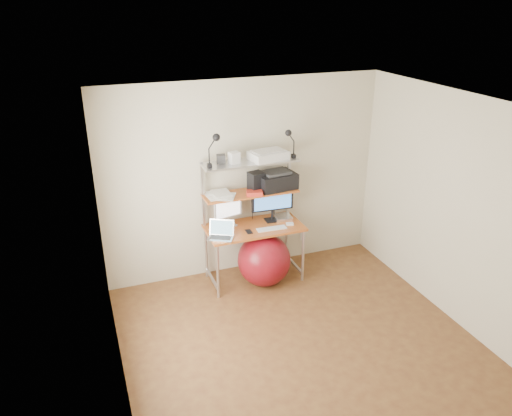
% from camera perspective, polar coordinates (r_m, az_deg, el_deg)
% --- Properties ---
extents(room, '(3.60, 3.60, 3.60)m').
position_cam_1_polar(room, '(4.77, 5.82, -3.56)').
color(room, brown).
rests_on(room, ground).
extents(computer_desk, '(1.20, 0.60, 1.57)m').
position_cam_1_polar(computer_desk, '(6.15, -0.41, -0.09)').
color(computer_desk, '#C25525').
rests_on(computer_desk, ground).
extents(desktop, '(1.20, 0.60, 0.00)m').
position_cam_1_polar(desktop, '(6.18, -0.20, -2.14)').
color(desktop, '#C25525').
rests_on(desktop, computer_desk).
extents(mid_shelf, '(1.18, 0.34, 0.00)m').
position_cam_1_polar(mid_shelf, '(6.13, -0.63, 1.82)').
color(mid_shelf, '#C25525').
rests_on(mid_shelf, computer_desk).
extents(top_shelf, '(1.18, 0.34, 0.00)m').
position_cam_1_polar(top_shelf, '(6.00, -0.65, 5.38)').
color(top_shelf, silver).
rests_on(top_shelf, computer_desk).
extents(floor, '(3.60, 3.60, 0.00)m').
position_cam_1_polar(floor, '(5.45, 5.27, -15.37)').
color(floor, brown).
rests_on(floor, ground).
extents(wall_outlet, '(0.08, 0.01, 0.12)m').
position_cam_1_polar(wall_outlet, '(6.96, 5.39, -3.20)').
color(wall_outlet, silver).
rests_on(wall_outlet, room).
extents(monitor_silver, '(0.38, 0.17, 0.42)m').
position_cam_1_polar(monitor_silver, '(6.13, -3.21, -0.09)').
color(monitor_silver, '#BBBBC0').
rests_on(monitor_silver, desktop).
extents(monitor_black, '(0.54, 0.16, 0.54)m').
position_cam_1_polar(monitor_black, '(6.26, 1.90, 0.90)').
color(monitor_black, black).
rests_on(monitor_black, desktop).
extents(laptop, '(0.37, 0.35, 0.26)m').
position_cam_1_polar(laptop, '(5.92, -4.01, -2.95)').
color(laptop, silver).
rests_on(laptop, desktop).
extents(keyboard, '(0.38, 0.12, 0.01)m').
position_cam_1_polar(keyboard, '(6.12, 1.80, -2.37)').
color(keyboard, silver).
rests_on(keyboard, desktop).
extents(mouse, '(0.10, 0.08, 0.03)m').
position_cam_1_polar(mouse, '(6.24, 3.88, -1.83)').
color(mouse, silver).
rests_on(mouse, desktop).
extents(mac_mini, '(0.24, 0.24, 0.04)m').
position_cam_1_polar(mac_mini, '(6.40, 3.07, -1.04)').
color(mac_mini, silver).
rests_on(mac_mini, desktop).
extents(phone, '(0.07, 0.13, 0.01)m').
position_cam_1_polar(phone, '(6.04, -0.81, -2.72)').
color(phone, black).
rests_on(phone, desktop).
extents(printer, '(0.51, 0.38, 0.23)m').
position_cam_1_polar(printer, '(6.23, 2.29, 3.20)').
color(printer, black).
rests_on(printer, mid_shelf).
extents(nas_cube, '(0.20, 0.20, 0.25)m').
position_cam_1_polar(nas_cube, '(6.12, 0.01, 3.01)').
color(nas_cube, black).
rests_on(nas_cube, mid_shelf).
extents(red_box, '(0.22, 0.17, 0.05)m').
position_cam_1_polar(red_box, '(6.03, -0.18, 1.72)').
color(red_box, '#B42A1C').
rests_on(red_box, mid_shelf).
extents(scanner, '(0.48, 0.36, 0.12)m').
position_cam_1_polar(scanner, '(6.05, 1.40, 6.08)').
color(scanner, silver).
rests_on(scanner, top_shelf).
extents(box_white, '(0.14, 0.12, 0.14)m').
position_cam_1_polar(box_white, '(5.91, -2.51, 5.78)').
color(box_white, silver).
rests_on(box_white, top_shelf).
extents(box_grey, '(0.12, 0.12, 0.10)m').
position_cam_1_polar(box_grey, '(5.92, -4.03, 5.61)').
color(box_grey, '#303032').
rests_on(box_grey, top_shelf).
extents(clip_lamp_left, '(0.16, 0.09, 0.40)m').
position_cam_1_polar(clip_lamp_left, '(5.71, -4.73, 7.42)').
color(clip_lamp_left, black).
rests_on(clip_lamp_left, top_shelf).
extents(clip_lamp_right, '(0.14, 0.08, 0.36)m').
position_cam_1_polar(clip_lamp_right, '(6.03, 3.85, 8.05)').
color(clip_lamp_right, black).
rests_on(clip_lamp_right, top_shelf).
extents(exercise_ball, '(0.67, 0.67, 0.67)m').
position_cam_1_polar(exercise_ball, '(6.27, 0.93, -5.95)').
color(exercise_ball, maroon).
rests_on(exercise_ball, floor).
extents(paper_stack, '(0.38, 0.41, 0.03)m').
position_cam_1_polar(paper_stack, '(6.02, -4.09, 1.49)').
color(paper_stack, white).
rests_on(paper_stack, mid_shelf).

